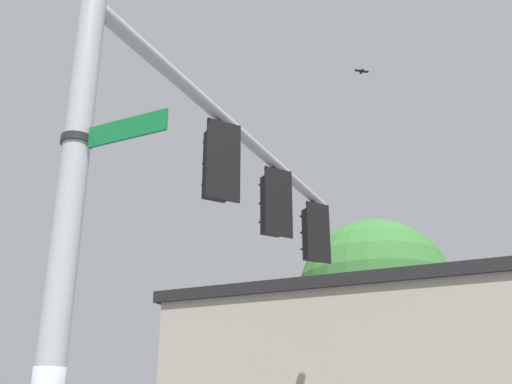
{
  "coord_description": "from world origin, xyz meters",
  "views": [
    {
      "loc": [
        -1.1,
        -5.59,
        2.06
      ],
      "look_at": [
        3.39,
        2.34,
        5.55
      ],
      "focal_mm": 41.98,
      "sensor_mm": 36.0,
      "label": 1
    }
  ],
  "objects_px": {
    "traffic_light_mid_outer": "(313,234)",
    "street_name_sign": "(98,136)",
    "traffic_light_mid_inner": "(273,205)",
    "bird_flying": "(362,71)",
    "traffic_light_nearest_pole": "(218,164)"
  },
  "relations": [
    {
      "from": "traffic_light_nearest_pole",
      "to": "street_name_sign",
      "type": "distance_m",
      "value": 3.01
    },
    {
      "from": "traffic_light_mid_outer",
      "to": "street_name_sign",
      "type": "height_order",
      "value": "traffic_light_mid_outer"
    },
    {
      "from": "traffic_light_nearest_pole",
      "to": "traffic_light_mid_inner",
      "type": "height_order",
      "value": "same"
    },
    {
      "from": "traffic_light_mid_outer",
      "to": "street_name_sign",
      "type": "xyz_separation_m",
      "value": [
        -5.41,
        -4.08,
        -0.88
      ]
    },
    {
      "from": "traffic_light_nearest_pole",
      "to": "bird_flying",
      "type": "bearing_deg",
      "value": 25.6
    },
    {
      "from": "bird_flying",
      "to": "traffic_light_mid_inner",
      "type": "bearing_deg",
      "value": -159.35
    },
    {
      "from": "bird_flying",
      "to": "street_name_sign",
      "type": "bearing_deg",
      "value": -149.32
    },
    {
      "from": "traffic_light_mid_inner",
      "to": "bird_flying",
      "type": "xyz_separation_m",
      "value": [
        3.31,
        1.25,
        4.41
      ]
    },
    {
      "from": "traffic_light_mid_outer",
      "to": "bird_flying",
      "type": "distance_m",
      "value": 4.73
    },
    {
      "from": "traffic_light_mid_inner",
      "to": "traffic_light_nearest_pole",
      "type": "bearing_deg",
      "value": -145.4
    },
    {
      "from": "street_name_sign",
      "to": "traffic_light_mid_outer",
      "type": "bearing_deg",
      "value": 37.03
    },
    {
      "from": "traffic_light_mid_inner",
      "to": "street_name_sign",
      "type": "height_order",
      "value": "traffic_light_mid_inner"
    },
    {
      "from": "traffic_light_mid_inner",
      "to": "street_name_sign",
      "type": "distance_m",
      "value": 4.9
    },
    {
      "from": "bird_flying",
      "to": "traffic_light_nearest_pole",
      "type": "bearing_deg",
      "value": -154.4
    },
    {
      "from": "traffic_light_nearest_pole",
      "to": "traffic_light_mid_outer",
      "type": "height_order",
      "value": "same"
    }
  ]
}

